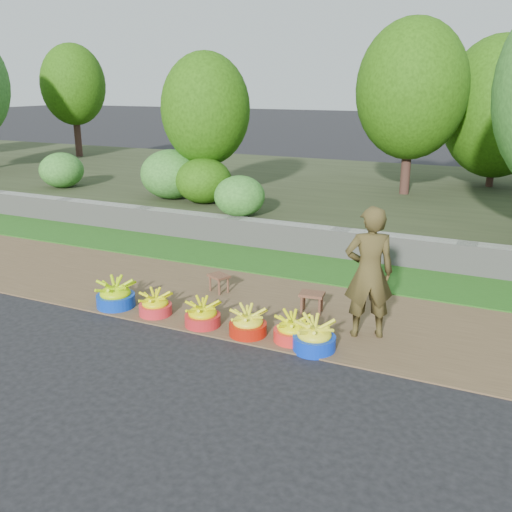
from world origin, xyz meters
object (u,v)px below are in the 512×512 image
at_px(basin_a, 116,295).
at_px(basin_f, 314,337).
at_px(vendor_woman, 369,273).
at_px(basin_e, 293,330).
at_px(stool_right, 312,297).
at_px(basin_d, 248,324).
at_px(stool_left, 219,278).
at_px(basin_c, 203,315).
at_px(basin_b, 155,305).

height_order(basin_a, basin_f, basin_a).
distance_m(basin_f, vendor_woman, 1.07).
height_order(basin_e, stool_right, basin_e).
height_order(basin_d, stool_left, basin_d).
xyz_separation_m(basin_a, stool_right, (2.67, 1.00, 0.07)).
height_order(basin_a, stool_right, basin_a).
xyz_separation_m(basin_c, basin_d, (0.68, -0.01, 0.00)).
xyz_separation_m(basin_a, basin_d, (2.18, -0.05, -0.02)).
bearing_deg(basin_c, basin_b, 176.87).
bearing_deg(basin_a, basin_c, -1.57).
height_order(basin_a, basin_e, basin_a).
xyz_separation_m(basin_d, basin_f, (0.92, -0.03, 0.01)).
distance_m(basin_c, basin_f, 1.61).
xyz_separation_m(basin_d, stool_right, (0.50, 1.05, 0.09)).
height_order(basin_a, vendor_woman, vendor_woman).
relative_size(basin_b, basin_d, 0.94).
bearing_deg(basin_e, basin_c, -176.79).
height_order(basin_c, basin_d, basin_d).
relative_size(basin_a, basin_e, 1.16).
height_order(basin_e, stool_left, basin_e).
relative_size(stool_right, vendor_woman, 0.22).
xyz_separation_m(basin_b, basin_d, (1.48, -0.05, 0.01)).
relative_size(basin_b, basin_f, 0.87).
bearing_deg(basin_b, basin_a, -179.77).
height_order(basin_b, basin_c, basin_c).
bearing_deg(stool_right, basin_a, -159.43).
relative_size(basin_a, stool_left, 1.45).
bearing_deg(vendor_woman, basin_b, -12.44).
bearing_deg(basin_a, basin_f, -1.51).
height_order(stool_left, stool_right, stool_right).
height_order(stool_left, vendor_woman, vendor_woman).
xyz_separation_m(basin_b, stool_right, (1.98, 1.00, 0.10)).
relative_size(basin_f, stool_right, 1.44).
bearing_deg(stool_left, basin_d, -48.01).
height_order(basin_a, stool_left, basin_a).
bearing_deg(vendor_woman, basin_a, -14.59).
bearing_deg(basin_c, basin_f, -1.45).
xyz_separation_m(basin_c, basin_f, (1.61, -0.04, 0.02)).
relative_size(basin_b, basin_c, 0.96).
xyz_separation_m(basin_b, basin_e, (2.07, 0.03, 0.01)).
relative_size(basin_c, vendor_woman, 0.28).
bearing_deg(basin_c, vendor_woman, 16.80).
distance_m(basin_b, stool_left, 1.24).
bearing_deg(basin_d, basin_e, 7.54).
distance_m(basin_c, basin_e, 1.28).
distance_m(basin_a, stool_right, 2.85).
xyz_separation_m(basin_e, stool_right, (-0.10, 0.97, 0.10)).
xyz_separation_m(basin_a, basin_b, (0.69, 0.00, -0.03)).
bearing_deg(basin_e, basin_f, -18.71).
bearing_deg(stool_left, basin_b, -107.62).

